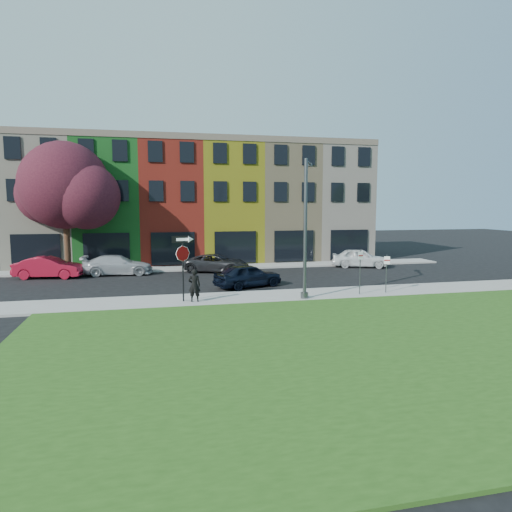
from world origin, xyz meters
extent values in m
plane|color=black|center=(0.00, 0.00, 0.00)|extent=(120.00, 120.00, 0.00)
cube|color=gray|center=(2.00, 3.00, 0.06)|extent=(40.00, 3.00, 0.12)
cube|color=gray|center=(-3.00, 15.00, 0.06)|extent=(40.00, 2.40, 0.12)
cube|color=#B9B299|center=(-15.00, 21.20, 5.00)|extent=(5.00, 10.00, 10.00)
cube|color=#238029|center=(-10.00, 21.20, 5.00)|extent=(5.00, 10.00, 10.00)
cube|color=#AE2A1D|center=(-5.00, 21.20, 5.00)|extent=(5.00, 10.00, 10.00)
cube|color=gold|center=(0.00, 21.20, 5.00)|extent=(5.00, 10.00, 10.00)
cube|color=#9D8965|center=(5.00, 21.20, 5.00)|extent=(5.00, 10.00, 10.00)
cube|color=beige|center=(10.00, 21.20, 5.00)|extent=(5.00, 10.00, 10.00)
cube|color=black|center=(-2.50, 16.14, 1.50)|extent=(30.00, 0.12, 2.60)
cylinder|color=black|center=(-5.20, 2.59, 1.73)|extent=(0.08, 0.08, 3.22)
cylinder|color=white|center=(-5.20, 2.57, 2.53)|extent=(0.80, 0.12, 0.80)
cylinder|color=maroon|center=(-5.20, 2.54, 2.53)|extent=(0.76, 0.11, 0.76)
cube|color=black|center=(-5.20, 2.57, 3.24)|extent=(1.05, 0.16, 0.34)
cube|color=white|center=(-5.20, 2.54, 3.24)|extent=(0.66, 0.09, 0.14)
imported|color=black|center=(-4.66, 2.34, 0.95)|extent=(0.68, 0.51, 1.66)
imported|color=black|center=(-1.08, 6.28, 0.71)|extent=(4.42, 5.28, 1.43)
imported|color=maroon|center=(-13.47, 12.67, 0.73)|extent=(2.93, 4.93, 1.46)
imported|color=#AFB0B4|center=(-9.04, 13.12, 0.70)|extent=(2.31, 4.97, 1.40)
imported|color=black|center=(-2.00, 12.91, 0.66)|extent=(5.59, 6.33, 1.32)
imported|color=silver|center=(9.45, 12.89, 0.75)|extent=(4.75, 5.58, 1.49)
cylinder|color=#444749|center=(0.99, 1.90, 3.70)|extent=(0.18, 0.18, 7.16)
cylinder|color=#444749|center=(0.99, 1.90, 0.27)|extent=(0.40, 0.40, 0.30)
cylinder|color=#444749|center=(1.40, 2.81, 7.18)|extent=(0.94, 1.87, 0.12)
cube|color=#444749|center=(1.86, 3.81, 7.13)|extent=(0.46, 0.60, 0.16)
cylinder|color=#444749|center=(4.25, 2.22, 1.35)|extent=(0.05, 0.05, 2.46)
cube|color=white|center=(4.25, 2.19, 2.23)|extent=(0.31, 0.12, 0.42)
cube|color=maroon|center=(4.25, 2.17, 2.23)|extent=(0.31, 0.11, 0.06)
cylinder|color=#444749|center=(5.89, 2.35, 1.17)|extent=(0.05, 0.05, 2.09)
cube|color=white|center=(5.89, 2.32, 1.92)|extent=(0.31, 0.11, 0.42)
cube|color=maroon|center=(5.89, 2.30, 1.92)|extent=(0.31, 0.10, 0.06)
cylinder|color=black|center=(-12.64, 15.11, 2.13)|extent=(0.44, 0.44, 4.02)
sphere|color=black|center=(-12.64, 15.11, 6.33)|extent=(6.27, 6.27, 6.27)
sphere|color=black|center=(-11.08, 14.17, 5.55)|extent=(4.70, 4.70, 4.70)
sphere|color=black|center=(-14.05, 16.21, 5.70)|extent=(4.39, 4.39, 4.39)
sphere|color=black|center=(-12.33, 15.74, 7.42)|extent=(3.76, 3.76, 3.76)
camera|label=1|loc=(-6.77, -20.22, 4.97)|focal=32.00mm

